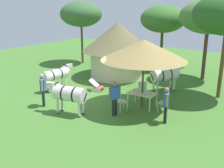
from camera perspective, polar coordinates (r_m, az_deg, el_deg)
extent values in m
plane|color=#457A2F|center=(14.34, -3.22, -3.44)|extent=(36.00, 36.00, 0.00)
cylinder|color=beige|center=(18.61, 1.19, 4.34)|extent=(3.71, 3.71, 1.80)
cone|color=olive|center=(18.28, 1.23, 10.03)|extent=(4.80, 4.80, 1.92)
cylinder|color=#4C3E2D|center=(13.15, 6.52, 0.03)|extent=(0.10, 0.10, 2.38)
cone|color=#9D854C|center=(12.76, 6.78, 7.22)|extent=(4.10, 4.10, 0.97)
cube|color=silver|center=(13.30, 6.46, -1.91)|extent=(1.35, 0.89, 0.04)
cylinder|color=silver|center=(14.00, 4.95, -2.47)|extent=(0.06, 0.06, 0.70)
cylinder|color=silver|center=(13.48, 9.42, -3.44)|extent=(0.06, 0.06, 0.70)
cylinder|color=silver|center=(13.41, 3.36, -3.35)|extent=(0.06, 0.06, 0.70)
cylinder|color=silver|center=(12.86, 7.99, -4.41)|extent=(0.06, 0.06, 0.70)
cube|color=silver|center=(12.88, 2.12, -3.73)|extent=(0.59, 0.58, 0.04)
cube|color=silver|center=(12.73, 1.37, -2.91)|extent=(0.40, 0.25, 0.45)
cylinder|color=silver|center=(13.20, 2.45, -4.25)|extent=(0.04, 0.04, 0.45)
cylinder|color=silver|center=(12.89, 3.21, -4.82)|extent=(0.04, 0.04, 0.45)
cylinder|color=silver|center=(13.05, 1.03, -4.50)|extent=(0.04, 0.04, 0.45)
cylinder|color=silver|center=(12.73, 1.77, -5.07)|extent=(0.04, 0.04, 0.45)
cube|color=silver|center=(12.96, 10.81, -3.91)|extent=(0.44, 0.46, 0.04)
cube|color=silver|center=(12.81, 11.65, -3.13)|extent=(0.06, 0.44, 0.45)
cylinder|color=silver|center=(12.94, 9.69, -4.95)|extent=(0.04, 0.04, 0.45)
cylinder|color=silver|center=(13.27, 10.37, -4.42)|extent=(0.04, 0.04, 0.45)
cylinder|color=silver|center=(12.81, 11.16, -5.26)|extent=(0.04, 0.04, 0.45)
cylinder|color=silver|center=(13.14, 11.81, -4.72)|extent=(0.04, 0.04, 0.45)
cube|color=silver|center=(14.44, 6.46, -1.48)|extent=(0.59, 0.58, 0.04)
cube|color=silver|center=(14.55, 6.50, -0.40)|extent=(0.40, 0.25, 0.45)
cylinder|color=silver|center=(14.35, 7.19, -2.58)|extent=(0.04, 0.04, 0.45)
cylinder|color=silver|center=(14.35, 5.67, -2.53)|extent=(0.04, 0.04, 0.45)
cylinder|color=silver|center=(14.69, 7.18, -2.11)|extent=(0.04, 0.04, 0.45)
cylinder|color=silver|center=(14.69, 5.70, -2.06)|extent=(0.04, 0.04, 0.45)
cylinder|color=black|center=(11.90, 11.20, -6.14)|extent=(0.12, 0.12, 0.81)
cylinder|color=black|center=(11.77, 11.29, -6.41)|extent=(0.12, 0.12, 0.81)
cube|color=#3160B4|center=(11.58, 11.44, -3.15)|extent=(0.40, 0.48, 0.57)
cylinder|color=#A87748|center=(11.81, 11.30, -2.65)|extent=(0.08, 0.08, 0.54)
cylinder|color=#A87748|center=(11.34, 11.61, -3.50)|extent=(0.08, 0.08, 0.54)
sphere|color=#A87748|center=(11.45, 11.57, -1.20)|extent=(0.22, 0.22, 0.22)
cylinder|color=black|center=(12.29, 0.26, -4.99)|extent=(0.12, 0.12, 0.81)
cylinder|color=black|center=(12.35, 0.86, -4.88)|extent=(0.12, 0.12, 0.81)
cube|color=blue|center=(12.08, 0.57, -1.88)|extent=(0.39, 0.48, 0.58)
cylinder|color=#A36753|center=(11.97, -0.51, -1.97)|extent=(0.08, 0.08, 0.54)
cylinder|color=#A36753|center=(12.18, 1.63, -1.64)|extent=(0.08, 0.08, 0.54)
sphere|color=#A36753|center=(11.95, 0.58, 0.02)|extent=(0.22, 0.22, 0.22)
cylinder|color=#1B2528|center=(13.90, -14.32, -2.81)|extent=(0.12, 0.12, 0.84)
cylinder|color=#1B2528|center=(13.76, -14.37, -3.02)|extent=(0.12, 0.12, 0.84)
cube|color=blue|center=(13.61, -14.57, -0.07)|extent=(0.47, 0.47, 0.59)
cylinder|color=tan|center=(13.85, -14.48, 0.31)|extent=(0.09, 0.09, 0.56)
cylinder|color=tan|center=(13.36, -14.67, -0.33)|extent=(0.09, 0.09, 0.56)
sphere|color=tan|center=(13.49, -14.70, 1.67)|extent=(0.23, 0.23, 0.23)
cube|color=#C94646|center=(15.75, -2.90, -0.67)|extent=(0.69, 0.68, 0.03)
cube|color=white|center=(15.77, -3.86, 0.27)|extent=(0.63, 0.65, 0.41)
cube|color=beige|center=(16.04, -2.78, -0.75)|extent=(0.58, 0.24, 0.22)
cube|color=beige|center=(15.57, -3.40, -1.32)|extent=(0.58, 0.24, 0.22)
cylinder|color=silver|center=(15.98, -11.93, 1.98)|extent=(0.74, 1.61, 0.61)
cylinder|color=black|center=(15.80, -12.83, 1.75)|extent=(0.62, 0.13, 0.62)
cylinder|color=black|center=(16.15, -11.14, 2.19)|extent=(0.62, 0.13, 0.62)
cylinder|color=silver|center=(16.40, -9.81, 3.15)|extent=(0.32, 0.55, 0.48)
cube|color=silver|center=(16.54, -9.09, 3.87)|extent=(0.21, 0.41, 0.20)
cube|color=black|center=(16.66, -8.61, 3.88)|extent=(0.13, 0.13, 0.12)
cube|color=black|center=(16.35, -9.84, 3.83)|extent=(0.07, 0.37, 0.28)
cylinder|color=silver|center=(16.62, -10.54, 0.53)|extent=(0.11, 0.11, 0.73)
cylinder|color=black|center=(16.71, -10.47, -0.56)|extent=(0.13, 0.13, 0.06)
cylinder|color=silver|center=(16.37, -9.80, 0.32)|extent=(0.11, 0.11, 0.73)
cylinder|color=black|center=(16.46, -9.75, -0.79)|extent=(0.13, 0.13, 0.06)
cylinder|color=silver|center=(15.94, -13.86, -0.40)|extent=(0.11, 0.11, 0.73)
cylinder|color=black|center=(16.04, -13.77, -1.53)|extent=(0.13, 0.13, 0.06)
cylinder|color=silver|center=(15.68, -13.15, -0.64)|extent=(0.11, 0.11, 0.73)
cylinder|color=black|center=(15.79, -13.07, -1.79)|extent=(0.13, 0.13, 0.06)
cylinder|color=black|center=(15.54, -14.34, 1.00)|extent=(0.07, 0.24, 0.53)
cylinder|color=silver|center=(12.43, -8.99, -2.08)|extent=(1.61, 1.04, 0.69)
cylinder|color=black|center=(12.29, -7.79, -2.26)|extent=(0.25, 0.70, 0.70)
cylinder|color=black|center=(12.56, -10.04, -1.92)|extent=(0.25, 0.70, 0.70)
cylinder|color=silver|center=(12.75, -11.90, -0.89)|extent=(0.61, 0.44, 0.51)
cube|color=silver|center=(12.85, -12.99, -0.07)|extent=(0.43, 0.27, 0.20)
cube|color=black|center=(12.96, -13.64, -0.10)|extent=(0.15, 0.15, 0.12)
cube|color=black|center=(12.69, -11.95, -0.03)|extent=(0.36, 0.13, 0.28)
cylinder|color=silver|center=(12.78, -11.47, -4.66)|extent=(0.11, 0.11, 0.73)
cylinder|color=black|center=(12.91, -11.38, -6.05)|extent=(0.13, 0.13, 0.06)
cylinder|color=silver|center=(13.07, -10.58, -4.10)|extent=(0.11, 0.11, 0.73)
cylinder|color=black|center=(13.20, -10.50, -5.46)|extent=(0.13, 0.13, 0.06)
cylinder|color=silver|center=(12.23, -7.01, -5.45)|extent=(0.11, 0.11, 0.73)
cylinder|color=black|center=(12.37, -6.96, -6.89)|extent=(0.13, 0.13, 0.06)
cylinder|color=silver|center=(12.54, -6.19, -4.84)|extent=(0.11, 0.11, 0.73)
cylinder|color=black|center=(12.67, -6.14, -6.25)|extent=(0.13, 0.13, 0.06)
cylinder|color=black|center=(12.10, -5.73, -3.00)|extent=(0.24, 0.11, 0.53)
cylinder|color=silver|center=(15.77, 11.09, 1.94)|extent=(1.38, 1.68, 0.72)
cylinder|color=black|center=(15.60, 10.17, 1.82)|extent=(0.68, 0.43, 0.73)
cylinder|color=black|center=(15.93, 11.90, 2.04)|extent=(0.68, 0.43, 0.73)
cylinder|color=silver|center=(16.17, 13.34, 2.83)|extent=(0.55, 0.64, 0.52)
cube|color=silver|center=(16.30, 14.16, 3.47)|extent=(0.35, 0.44, 0.20)
cube|color=black|center=(16.42, 14.65, 3.42)|extent=(0.16, 0.16, 0.12)
cube|color=black|center=(16.12, 13.39, 3.52)|extent=(0.22, 0.34, 0.28)
cylinder|color=silver|center=(16.43, 12.23, 0.21)|extent=(0.11, 0.11, 0.71)
cylinder|color=black|center=(16.52, 12.16, -0.87)|extent=(0.13, 0.13, 0.06)
cylinder|color=silver|center=(16.13, 13.05, -0.16)|extent=(0.11, 0.11, 0.71)
cylinder|color=black|center=(16.23, 12.97, -1.26)|extent=(0.13, 0.13, 0.06)
cylinder|color=silver|center=(15.78, 8.83, -0.30)|extent=(0.11, 0.11, 0.71)
cylinder|color=black|center=(15.88, 8.77, -1.42)|extent=(0.13, 0.13, 0.06)
cylinder|color=silver|center=(15.47, 9.62, -0.70)|extent=(0.11, 0.11, 0.71)
cylinder|color=black|center=(15.57, 9.56, -1.84)|extent=(0.13, 0.13, 0.06)
cylinder|color=black|center=(15.35, 8.58, 1.26)|extent=(0.16, 0.23, 0.53)
cylinder|color=brown|center=(18.75, 19.05, 5.54)|extent=(0.23, 0.23, 3.11)
ellipsoid|color=#497C39|center=(18.44, 19.84, 13.34)|extent=(3.64, 3.64, 2.19)
cylinder|color=brown|center=(15.40, 22.25, 3.44)|extent=(0.20, 0.20, 3.44)
cylinder|color=brown|center=(22.73, -6.37, 8.28)|extent=(0.17, 0.17, 3.10)
ellipsoid|color=#396633|center=(22.49, -6.58, 14.54)|extent=(3.39, 3.39, 2.03)
cylinder|color=#463F1A|center=(21.18, 10.41, 7.07)|extent=(0.21, 0.21, 2.84)
ellipsoid|color=#376B29|center=(20.91, 10.76, 13.40)|extent=(3.36, 3.36, 2.01)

